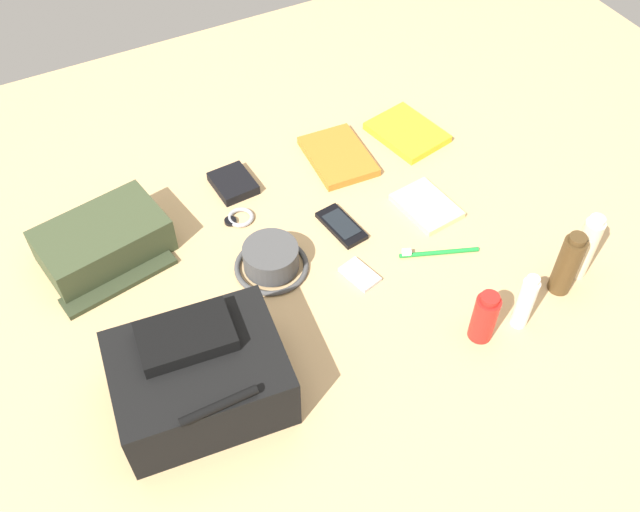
% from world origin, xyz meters
% --- Properties ---
extents(ground_plane, '(2.64, 2.02, 0.02)m').
position_xyz_m(ground_plane, '(0.00, 0.00, -0.01)').
color(ground_plane, tan).
rests_on(ground_plane, ground).
extents(backpack, '(0.33, 0.27, 0.17)m').
position_xyz_m(backpack, '(0.34, 0.18, 0.07)').
color(backpack, black).
rests_on(backpack, ground_plane).
extents(toiletry_pouch, '(0.29, 0.25, 0.09)m').
position_xyz_m(toiletry_pouch, '(0.40, -0.25, 0.04)').
color(toiletry_pouch, '#384228').
rests_on(toiletry_pouch, ground_plane).
extents(bucket_hat, '(0.16, 0.16, 0.06)m').
position_xyz_m(bucket_hat, '(0.09, -0.05, 0.03)').
color(bucket_hat, '#444444').
rests_on(bucket_hat, ground_plane).
extents(lotion_bottle, '(0.04, 0.04, 0.17)m').
position_xyz_m(lotion_bottle, '(-0.49, 0.27, 0.08)').
color(lotion_bottle, beige).
rests_on(lotion_bottle, ground_plane).
extents(cologne_bottle, '(0.05, 0.05, 0.16)m').
position_xyz_m(cologne_bottle, '(-0.43, 0.29, 0.08)').
color(cologne_bottle, '#473319').
rests_on(cologne_bottle, ground_plane).
extents(toothpaste_tube, '(0.03, 0.03, 0.15)m').
position_xyz_m(toothpaste_tube, '(-0.29, 0.32, 0.07)').
color(toothpaste_tube, white).
rests_on(toothpaste_tube, ground_plane).
extents(sunscreen_spray, '(0.05, 0.05, 0.13)m').
position_xyz_m(sunscreen_spray, '(-0.21, 0.31, 0.06)').
color(sunscreen_spray, red).
rests_on(sunscreen_spray, ground_plane).
extents(paperback_novel, '(0.18, 0.21, 0.02)m').
position_xyz_m(paperback_novel, '(-0.41, -0.29, 0.01)').
color(paperback_novel, yellow).
rests_on(paperback_novel, ground_plane).
extents(travel_guidebook, '(0.15, 0.21, 0.02)m').
position_xyz_m(travel_guidebook, '(-0.21, -0.30, 0.01)').
color(travel_guidebook, orange).
rests_on(travel_guidebook, ground_plane).
extents(cell_phone, '(0.08, 0.14, 0.01)m').
position_xyz_m(cell_phone, '(-0.10, -0.08, 0.01)').
color(cell_phone, black).
rests_on(cell_phone, ground_plane).
extents(media_player, '(0.07, 0.09, 0.01)m').
position_xyz_m(media_player, '(-0.07, 0.06, 0.01)').
color(media_player, '#B7B7BC').
rests_on(media_player, ground_plane).
extents(wristwatch, '(0.07, 0.06, 0.01)m').
position_xyz_m(wristwatch, '(0.10, -0.22, 0.01)').
color(wristwatch, '#99999E').
rests_on(wristwatch, ground_plane).
extents(toothbrush, '(0.17, 0.07, 0.02)m').
position_xyz_m(toothbrush, '(-0.24, 0.08, 0.01)').
color(toothbrush, '#198C33').
rests_on(toothbrush, ground_plane).
extents(wallet, '(0.10, 0.12, 0.02)m').
position_xyz_m(wallet, '(0.07, -0.32, 0.01)').
color(wallet, black).
rests_on(wallet, ground_plane).
extents(notepad, '(0.13, 0.16, 0.02)m').
position_xyz_m(notepad, '(-0.31, -0.05, 0.01)').
color(notepad, beige).
rests_on(notepad, ground_plane).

